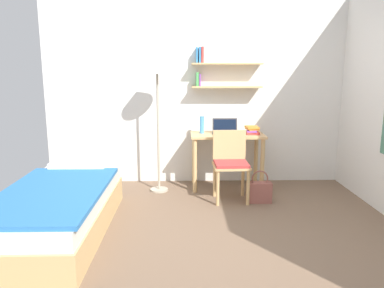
{
  "coord_description": "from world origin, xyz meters",
  "views": [
    {
      "loc": [
        -0.24,
        -3.2,
        1.59
      ],
      "look_at": [
        -0.16,
        0.51,
        0.85
      ],
      "focal_mm": 34.26,
      "sensor_mm": 36.0,
      "label": 1
    }
  ],
  "objects": [
    {
      "name": "book_stack",
      "position": [
        0.68,
        1.69,
        0.8
      ],
      "size": [
        0.18,
        0.24,
        0.1
      ],
      "color": "#D13D38",
      "rests_on": "desk"
    },
    {
      "name": "laptop",
      "position": [
        0.31,
        1.7,
        0.8
      ],
      "size": [
        0.34,
        0.21,
        0.21
      ],
      "color": "#2D2D33",
      "rests_on": "desk"
    },
    {
      "name": "desk",
      "position": [
        0.34,
        1.7,
        0.6
      ],
      "size": [
        0.99,
        0.53,
        0.75
      ],
      "color": "tan",
      "rests_on": "ground_plane"
    },
    {
      "name": "bed",
      "position": [
        -1.49,
        0.26,
        0.24
      ],
      "size": [
        0.94,
        2.02,
        0.54
      ],
      "color": "tan",
      "rests_on": "ground_plane"
    },
    {
      "name": "desk_chair",
      "position": [
        0.33,
        1.21,
        0.49
      ],
      "size": [
        0.45,
        0.42,
        0.86
      ],
      "color": "tan",
      "rests_on": "ground_plane"
    },
    {
      "name": "ground_plane",
      "position": [
        0.0,
        0.0,
        0.0
      ],
      "size": [
        5.28,
        5.28,
        0.0
      ],
      "primitive_type": "plane",
      "color": "brown"
    },
    {
      "name": "handbag",
      "position": [
        0.68,
        1.08,
        0.14
      ],
      "size": [
        0.29,
        0.13,
        0.4
      ],
      "color": "#99564C",
      "rests_on": "ground_plane"
    },
    {
      "name": "wall_back",
      "position": [
        0.01,
        2.02,
        1.31
      ],
      "size": [
        4.4,
        0.27,
        2.6
      ],
      "color": "white",
      "rests_on": "ground_plane"
    },
    {
      "name": "water_bottle",
      "position": [
        -0.0,
        1.76,
        0.87
      ],
      "size": [
        0.06,
        0.06,
        0.23
      ],
      "primitive_type": "cylinder",
      "color": "#4C99DB",
      "rests_on": "desk"
    },
    {
      "name": "standing_lamp",
      "position": [
        -0.58,
        1.56,
        1.56
      ],
      "size": [
        0.37,
        0.37,
        1.78
      ],
      "color": "#B2A893",
      "rests_on": "ground_plane"
    }
  ]
}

